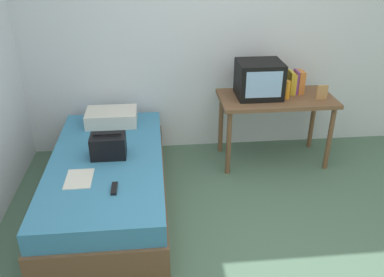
{
  "coord_description": "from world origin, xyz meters",
  "views": [
    {
      "loc": [
        -0.59,
        -2.22,
        2.22
      ],
      "look_at": [
        -0.27,
        0.99,
        0.57
      ],
      "focal_mm": 37.92,
      "sensor_mm": 36.0,
      "label": 1
    }
  ],
  "objects_px": {
    "desk": "(276,105)",
    "picture_frame": "(322,92)",
    "magazine": "(79,179)",
    "remote_dark": "(114,188)",
    "pillow": "(112,117)",
    "handbag": "(108,146)",
    "water_bottle": "(286,90)",
    "book_row": "(296,82)",
    "bed": "(109,181)",
    "tv": "(259,79)",
    "remote_silver": "(94,148)"
  },
  "relations": [
    {
      "from": "picture_frame",
      "to": "remote_dark",
      "type": "distance_m",
      "value": 2.26
    },
    {
      "from": "tv",
      "to": "magazine",
      "type": "height_order",
      "value": "tv"
    },
    {
      "from": "tv",
      "to": "water_bottle",
      "type": "bearing_deg",
      "value": -17.46
    },
    {
      "from": "water_bottle",
      "to": "remote_silver",
      "type": "bearing_deg",
      "value": -167.43
    },
    {
      "from": "desk",
      "to": "remote_dark",
      "type": "height_order",
      "value": "desk"
    },
    {
      "from": "remote_dark",
      "to": "remote_silver",
      "type": "xyz_separation_m",
      "value": [
        -0.22,
        0.67,
        0.0
      ]
    },
    {
      "from": "bed",
      "to": "handbag",
      "type": "xyz_separation_m",
      "value": [
        0.03,
        0.03,
        0.34
      ]
    },
    {
      "from": "book_row",
      "to": "magazine",
      "type": "xyz_separation_m",
      "value": [
        -2.08,
        -1.06,
        -0.37
      ]
    },
    {
      "from": "bed",
      "to": "book_row",
      "type": "bearing_deg",
      "value": 21.22
    },
    {
      "from": "bed",
      "to": "tv",
      "type": "xyz_separation_m",
      "value": [
        1.49,
        0.67,
        0.68
      ]
    },
    {
      "from": "picture_frame",
      "to": "desk",
      "type": "bearing_deg",
      "value": 164.89
    },
    {
      "from": "bed",
      "to": "magazine",
      "type": "xyz_separation_m",
      "value": [
        -0.18,
        -0.32,
        0.24
      ]
    },
    {
      "from": "remote_silver",
      "to": "pillow",
      "type": "bearing_deg",
      "value": 77.97
    },
    {
      "from": "book_row",
      "to": "remote_silver",
      "type": "bearing_deg",
      "value": -164.4
    },
    {
      "from": "desk",
      "to": "tv",
      "type": "bearing_deg",
      "value": 170.2
    },
    {
      "from": "water_bottle",
      "to": "picture_frame",
      "type": "relative_size",
      "value": 1.24
    },
    {
      "from": "magazine",
      "to": "water_bottle",
      "type": "bearing_deg",
      "value": 25.22
    },
    {
      "from": "tv",
      "to": "remote_dark",
      "type": "distance_m",
      "value": 1.86
    },
    {
      "from": "bed",
      "to": "water_bottle",
      "type": "height_order",
      "value": "water_bottle"
    },
    {
      "from": "handbag",
      "to": "bed",
      "type": "bearing_deg",
      "value": -130.0
    },
    {
      "from": "bed",
      "to": "pillow",
      "type": "distance_m",
      "value": 0.78
    },
    {
      "from": "desk",
      "to": "picture_frame",
      "type": "bearing_deg",
      "value": -15.11
    },
    {
      "from": "pillow",
      "to": "handbag",
      "type": "height_order",
      "value": "handbag"
    },
    {
      "from": "desk",
      "to": "pillow",
      "type": "height_order",
      "value": "desk"
    },
    {
      "from": "bed",
      "to": "tv",
      "type": "distance_m",
      "value": 1.77
    },
    {
      "from": "desk",
      "to": "tv",
      "type": "xyz_separation_m",
      "value": [
        -0.19,
        0.03,
        0.27
      ]
    },
    {
      "from": "book_row",
      "to": "remote_dark",
      "type": "xyz_separation_m",
      "value": [
        -1.79,
        -1.23,
        -0.36
      ]
    },
    {
      "from": "tv",
      "to": "book_row",
      "type": "height_order",
      "value": "tv"
    },
    {
      "from": "remote_dark",
      "to": "magazine",
      "type": "bearing_deg",
      "value": 148.91
    },
    {
      "from": "water_bottle",
      "to": "pillow",
      "type": "height_order",
      "value": "water_bottle"
    },
    {
      "from": "handbag",
      "to": "remote_dark",
      "type": "distance_m",
      "value": 0.54
    },
    {
      "from": "handbag",
      "to": "remote_silver",
      "type": "relative_size",
      "value": 2.08
    },
    {
      "from": "picture_frame",
      "to": "remote_silver",
      "type": "height_order",
      "value": "picture_frame"
    },
    {
      "from": "remote_dark",
      "to": "bed",
      "type": "bearing_deg",
      "value": 102.2
    },
    {
      "from": "bed",
      "to": "desk",
      "type": "xyz_separation_m",
      "value": [
        1.68,
        0.64,
        0.4
      ]
    },
    {
      "from": "picture_frame",
      "to": "pillow",
      "type": "bearing_deg",
      "value": 174.77
    },
    {
      "from": "remote_silver",
      "to": "book_row",
      "type": "bearing_deg",
      "value": 15.6
    },
    {
      "from": "desk",
      "to": "water_bottle",
      "type": "bearing_deg",
      "value": -33.32
    },
    {
      "from": "water_bottle",
      "to": "tv",
      "type": "bearing_deg",
      "value": 162.54
    },
    {
      "from": "picture_frame",
      "to": "handbag",
      "type": "distance_m",
      "value": 2.14
    },
    {
      "from": "bed",
      "to": "water_bottle",
      "type": "bearing_deg",
      "value": 18.63
    },
    {
      "from": "water_bottle",
      "to": "book_row",
      "type": "height_order",
      "value": "book_row"
    },
    {
      "from": "remote_dark",
      "to": "remote_silver",
      "type": "relative_size",
      "value": 1.08
    },
    {
      "from": "tv",
      "to": "remote_silver",
      "type": "relative_size",
      "value": 3.06
    },
    {
      "from": "bed",
      "to": "desk",
      "type": "bearing_deg",
      "value": 20.95
    },
    {
      "from": "pillow",
      "to": "bed",
      "type": "bearing_deg",
      "value": -89.89
    },
    {
      "from": "desk",
      "to": "handbag",
      "type": "height_order",
      "value": "desk"
    },
    {
      "from": "remote_silver",
      "to": "desk",
      "type": "bearing_deg",
      "value": 14.61
    },
    {
      "from": "magazine",
      "to": "remote_dark",
      "type": "height_order",
      "value": "remote_dark"
    },
    {
      "from": "tv",
      "to": "remote_silver",
      "type": "bearing_deg",
      "value": -162.73
    }
  ]
}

